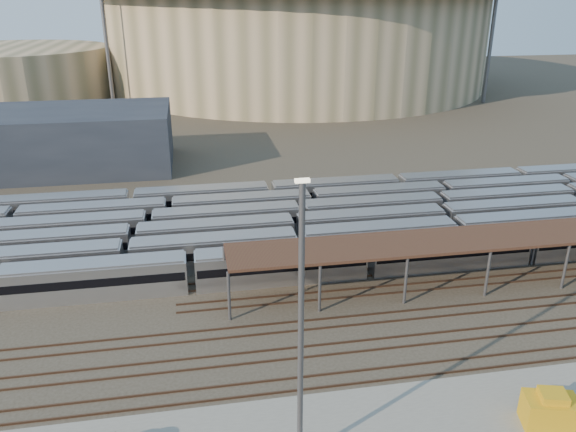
# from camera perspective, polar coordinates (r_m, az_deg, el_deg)

# --- Properties ---
(ground) EXTENTS (420.00, 420.00, 0.00)m
(ground) POSITION_cam_1_polar(r_m,az_deg,el_deg) (53.61, 2.90, -10.39)
(ground) COLOR #383026
(ground) RESTS_ON ground
(subway_trains) EXTENTS (119.51, 23.90, 3.60)m
(subway_trains) POSITION_cam_1_polar(r_m,az_deg,el_deg) (69.39, 1.79, -0.85)
(subway_trains) COLOR #AEAFB3
(subway_trains) RESTS_ON ground
(inspection_shed) EXTENTS (60.30, 6.00, 5.30)m
(inspection_shed) POSITION_cam_1_polar(r_m,az_deg,el_deg) (62.69, 22.16, -1.96)
(inspection_shed) COLOR #545459
(inspection_shed) RESTS_ON ground
(empty_tracks) EXTENTS (170.00, 9.62, 0.18)m
(empty_tracks) POSITION_cam_1_polar(r_m,az_deg,el_deg) (49.53, 4.21, -13.33)
(empty_tracks) COLOR #4C3323
(empty_tracks) RESTS_ON ground
(stadium) EXTENTS (124.00, 124.00, 32.50)m
(stadium) POSITION_cam_1_polar(r_m,az_deg,el_deg) (187.90, 0.90, 18.17)
(stadium) COLOR tan
(stadium) RESTS_ON ground
(secondary_arena) EXTENTS (56.00, 56.00, 14.00)m
(secondary_arena) POSITION_cam_1_polar(r_m,az_deg,el_deg) (182.28, -26.44, 12.87)
(secondary_arena) COLOR tan
(secondary_arena) RESTS_ON ground
(service_building) EXTENTS (42.00, 20.00, 10.00)m
(service_building) POSITION_cam_1_polar(r_m,az_deg,el_deg) (104.77, -23.47, 7.05)
(service_building) COLOR #1E232D
(service_building) RESTS_ON ground
(floodlight_0) EXTENTS (4.00, 1.00, 38.40)m
(floodlight_0) POSITION_cam_1_polar(r_m,az_deg,el_deg) (155.53, -18.15, 17.93)
(floodlight_0) COLOR #545459
(floodlight_0) RESTS_ON ground
(floodlight_2) EXTENTS (4.00, 1.00, 38.40)m
(floodlight_2) POSITION_cam_1_polar(r_m,az_deg,el_deg) (165.28, 20.12, 17.88)
(floodlight_2) COLOR #545459
(floodlight_2) RESTS_ON ground
(floodlight_3) EXTENTS (4.00, 1.00, 38.40)m
(floodlight_3) POSITION_cam_1_polar(r_m,az_deg,el_deg) (204.26, -10.50, 19.31)
(floodlight_3) COLOR #545459
(floodlight_3) RESTS_ON ground
(yard_light_pole) EXTENTS (0.81, 0.36, 19.21)m
(yard_light_pole) POSITION_cam_1_polar(r_m,az_deg,el_deg) (33.81, 1.31, -11.72)
(yard_light_pole) COLOR #545459
(yard_light_pole) RESTS_ON apron
(yellow_equipment) EXTENTS (4.02, 3.08, 2.23)m
(yellow_equipment) POSITION_cam_1_polar(r_m,az_deg,el_deg) (45.31, 25.05, -17.58)
(yellow_equipment) COLOR #C89412
(yellow_equipment) RESTS_ON apron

